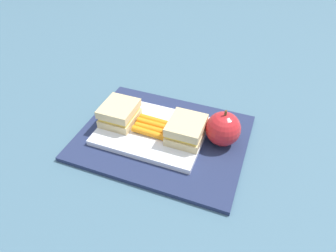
{
  "coord_description": "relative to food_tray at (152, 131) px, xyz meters",
  "views": [
    {
      "loc": [
        0.18,
        -0.45,
        0.46
      ],
      "look_at": [
        0.01,
        0.0,
        0.04
      ],
      "focal_mm": 32.11,
      "sensor_mm": 36.0,
      "label": 1
    }
  ],
  "objects": [
    {
      "name": "lunchbag_mat",
      "position": [
        0.03,
        0.0,
        -0.01
      ],
      "size": [
        0.36,
        0.28,
        0.01
      ],
      "primitive_type": "cube",
      "color": "navy",
      "rests_on": "ground_plane"
    },
    {
      "name": "sandwich_half_left",
      "position": [
        -0.08,
        0.0,
        0.03
      ],
      "size": [
        0.07,
        0.08,
        0.04
      ],
      "color": "#DBC189",
      "rests_on": "food_tray"
    },
    {
      "name": "apple",
      "position": [
        0.15,
        0.03,
        0.03
      ],
      "size": [
        0.07,
        0.07,
        0.08
      ],
      "color": "red",
      "rests_on": "lunchbag_mat"
    },
    {
      "name": "ground_plane",
      "position": [
        0.03,
        0.0,
        -0.02
      ],
      "size": [
        2.4,
        2.4,
        0.0
      ],
      "primitive_type": "plane",
      "color": "#42667A"
    },
    {
      "name": "food_tray",
      "position": [
        0.0,
        0.0,
        0.0
      ],
      "size": [
        0.23,
        0.17,
        0.01
      ],
      "primitive_type": "cube",
      "color": "white",
      "rests_on": "lunchbag_mat"
    },
    {
      "name": "sandwich_half_right",
      "position": [
        0.08,
        0.0,
        0.03
      ],
      "size": [
        0.07,
        0.08,
        0.04
      ],
      "color": "#DBC189",
      "rests_on": "food_tray"
    },
    {
      "name": "carrot_sticks_bundle",
      "position": [
        0.0,
        0.0,
        0.01
      ],
      "size": [
        0.08,
        0.06,
        0.02
      ],
      "color": "orange",
      "rests_on": "food_tray"
    }
  ]
}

